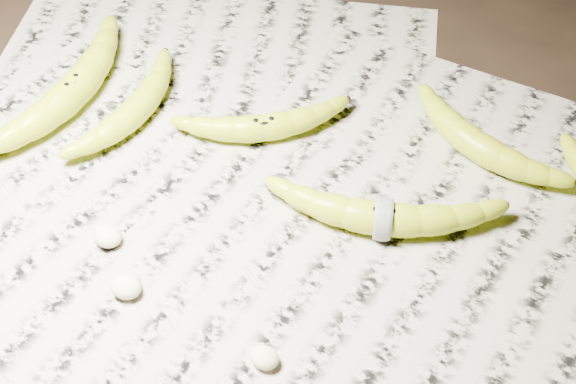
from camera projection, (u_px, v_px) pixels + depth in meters
The scene contains 11 objects.
ground at pixel (307, 222), 0.85m from camera, with size 3.00×3.00×0.00m, color black.
newspaper_patch at pixel (282, 202), 0.86m from camera, with size 0.90×0.70×0.01m, color #A8A290.
banana_left_a at pixel (72, 89), 0.94m from camera, with size 0.23×0.07×0.04m, color #CCD21A, non-canonical shape.
banana_left_b at pixel (136, 107), 0.93m from camera, with size 0.17×0.05×0.03m, color #CCD21A, non-canonical shape.
banana_center at pixel (264, 125), 0.91m from camera, with size 0.18×0.05×0.03m, color #CCD21A, non-canonical shape.
banana_taped at pixel (383, 217), 0.82m from camera, with size 0.22×0.06×0.04m, color #CCD21A, non-canonical shape.
banana_upper_a at pixel (477, 143), 0.89m from camera, with size 0.18×0.06×0.03m, color #CCD21A, non-canonical shape.
measuring_tape at pixel (383, 217), 0.82m from camera, with size 0.05×0.05×0.00m, color white.
flesh_chunk_a at pixel (107, 234), 0.82m from camera, with size 0.03×0.03×0.02m, color beige.
flesh_chunk_b at pixel (125, 284), 0.78m from camera, with size 0.03×0.03×0.02m, color beige.
flesh_chunk_c at pixel (264, 356), 0.73m from camera, with size 0.03×0.02×0.02m, color beige.
Camera 1 is at (0.23, -0.47, 0.67)m, focal length 50.00 mm.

